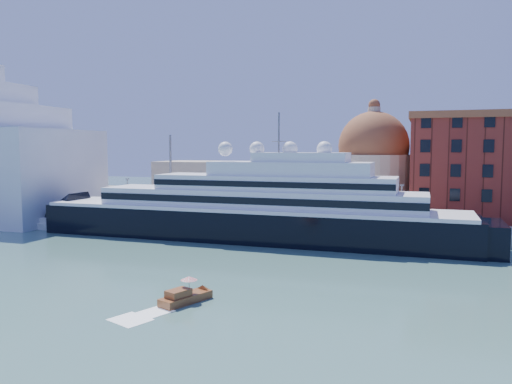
% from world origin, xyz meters
% --- Properties ---
extents(ground, '(400.00, 400.00, 0.00)m').
position_xyz_m(ground, '(0.00, 0.00, 0.00)').
color(ground, '#3C6760').
rests_on(ground, ground).
extents(quay, '(180.00, 10.00, 2.50)m').
position_xyz_m(quay, '(0.00, 34.00, 1.25)').
color(quay, gray).
rests_on(quay, ground).
extents(land, '(260.00, 72.00, 2.00)m').
position_xyz_m(land, '(0.00, 75.00, 1.00)').
color(land, slate).
rests_on(land, ground).
extents(quay_fence, '(180.00, 0.10, 1.20)m').
position_xyz_m(quay_fence, '(0.00, 29.50, 3.10)').
color(quay_fence, slate).
rests_on(quay_fence, quay).
extents(superyacht, '(94.59, 13.11, 28.27)m').
position_xyz_m(superyacht, '(-0.93, 23.00, 4.88)').
color(superyacht, black).
rests_on(superyacht, ground).
extents(service_barge, '(11.63, 4.15, 2.60)m').
position_xyz_m(service_barge, '(-46.69, 21.03, 0.75)').
color(service_barge, white).
rests_on(service_barge, ground).
extents(water_taxi, '(4.39, 6.85, 3.09)m').
position_xyz_m(water_taxi, '(8.48, -16.75, 0.74)').
color(water_taxi, brown).
rests_on(water_taxi, ground).
extents(church, '(66.00, 18.00, 25.50)m').
position_xyz_m(church, '(6.39, 57.72, 10.91)').
color(church, beige).
rests_on(church, land).
extents(lamp_posts, '(120.80, 2.40, 18.00)m').
position_xyz_m(lamp_posts, '(-12.67, 32.27, 9.84)').
color(lamp_posts, slate).
rests_on(lamp_posts, quay).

